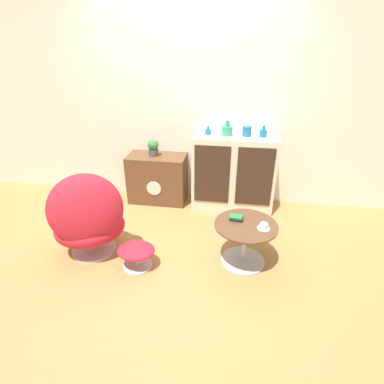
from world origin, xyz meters
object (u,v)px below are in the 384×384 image
at_px(potted_plant, 153,147).
at_px(ottoman, 136,253).
at_px(egg_chair, 88,219).
at_px(vase_leftmost, 208,132).
at_px(sideboard, 233,173).
at_px(teacup, 264,227).
at_px(tv_console, 158,178).
at_px(vase_inner_right, 247,131).
at_px(vase_rightmost, 263,133).
at_px(vase_inner_left, 227,130).
at_px(book_stack, 236,218).
at_px(coffee_table, 245,239).

bearing_deg(potted_plant, ottoman, -82.64).
distance_m(egg_chair, vase_leftmost, 1.70).
height_order(sideboard, vase_leftmost, vase_leftmost).
bearing_deg(egg_chair, teacup, 2.26).
height_order(tv_console, vase_inner_right, vase_inner_right).
bearing_deg(sideboard, egg_chair, -137.67).
height_order(ottoman, teacup, teacup).
bearing_deg(tv_console, vase_leftmost, -1.69).
relative_size(egg_chair, vase_rightmost, 6.93).
height_order(egg_chair, vase_inner_left, vase_inner_left).
height_order(vase_leftmost, teacup, vase_leftmost).
bearing_deg(vase_leftmost, vase_inner_left, -0.00).
xyz_separation_m(vase_inner_left, potted_plant, (-0.92, 0.02, -0.26)).
xyz_separation_m(vase_inner_right, book_stack, (-0.06, -1.06, -0.55)).
xyz_separation_m(ottoman, vase_inner_left, (0.75, 1.35, 0.85)).
bearing_deg(vase_inner_right, vase_rightmost, 0.00).
xyz_separation_m(coffee_table, vase_leftmost, (-0.49, 1.12, 0.72)).
bearing_deg(coffee_table, vase_rightmost, 81.93).
xyz_separation_m(egg_chair, vase_inner_right, (1.47, 1.23, 0.59)).
bearing_deg(teacup, egg_chair, -177.74).
bearing_deg(book_stack, coffee_table, -35.14).
bearing_deg(egg_chair, book_stack, 7.17).
bearing_deg(ottoman, teacup, 8.94).
bearing_deg(egg_chair, sideboard, 42.33).
relative_size(coffee_table, vase_inner_left, 3.37).
height_order(teacup, book_stack, teacup).
distance_m(egg_chair, potted_plant, 1.33).
xyz_separation_m(tv_console, vase_inner_left, (0.89, -0.02, 0.69)).
height_order(sideboard, potted_plant, sideboard).
bearing_deg(coffee_table, teacup, -16.51).
bearing_deg(tv_console, sideboard, -1.35).
height_order(ottoman, vase_leftmost, vase_leftmost).
bearing_deg(tv_console, potted_plant, 179.39).
bearing_deg(coffee_table, ottoman, -167.20).
distance_m(egg_chair, book_stack, 1.42).
distance_m(vase_leftmost, potted_plant, 0.74).
distance_m(sideboard, ottoman, 1.62).
height_order(tv_console, vase_inner_left, vase_inner_left).
xyz_separation_m(ottoman, vase_rightmost, (1.17, 1.35, 0.83)).
xyz_separation_m(ottoman, coffee_table, (1.01, 0.23, 0.10)).
bearing_deg(vase_rightmost, tv_console, 179.15).
relative_size(sideboard, vase_inner_right, 8.50).
bearing_deg(vase_rightmost, book_stack, -103.46).
distance_m(vase_inner_right, potted_plant, 1.18).
bearing_deg(vase_inner_left, tv_console, 178.75).
distance_m(sideboard, vase_leftmost, 0.61).
relative_size(sideboard, egg_chair, 1.09).
bearing_deg(potted_plant, egg_chair, -104.37).
height_order(egg_chair, book_stack, egg_chair).
bearing_deg(vase_rightmost, teacup, -90.19).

